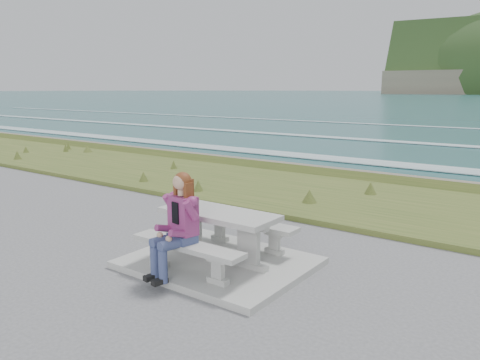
% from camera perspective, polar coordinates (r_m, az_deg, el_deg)
% --- Properties ---
extents(concrete_slab, '(2.60, 2.10, 0.10)m').
position_cam_1_polar(concrete_slab, '(7.16, -2.55, -10.03)').
color(concrete_slab, '#959691').
rests_on(concrete_slab, ground).
extents(picnic_table, '(1.80, 0.75, 0.75)m').
position_cam_1_polar(picnic_table, '(6.95, -2.60, -5.15)').
color(picnic_table, '#959691').
rests_on(picnic_table, concrete_slab).
extents(bench_landward, '(1.80, 0.35, 0.45)m').
position_cam_1_polar(bench_landward, '(6.52, -6.46, -8.49)').
color(bench_landward, '#959691').
rests_on(bench_landward, concrete_slab).
extents(bench_seaward, '(1.80, 0.35, 0.45)m').
position_cam_1_polar(bench_seaward, '(7.55, 0.75, -5.66)').
color(bench_seaward, '#959691').
rests_on(bench_seaward, concrete_slab).
extents(grass_verge, '(160.00, 4.50, 0.22)m').
position_cam_1_polar(grass_verge, '(11.34, 13.42, -2.61)').
color(grass_verge, '#334A1B').
rests_on(grass_verge, ground).
extents(shore_drop, '(160.00, 0.80, 2.20)m').
position_cam_1_polar(shore_drop, '(14.00, 18.04, -0.27)').
color(shore_drop, brown).
rests_on(shore_drop, ground).
extents(seated_woman, '(0.52, 0.77, 1.43)m').
position_cam_1_polar(seated_woman, '(6.44, -8.02, -7.12)').
color(seated_woman, navy).
rests_on(seated_woman, concrete_slab).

